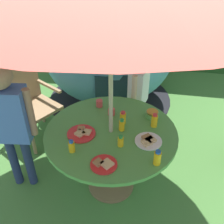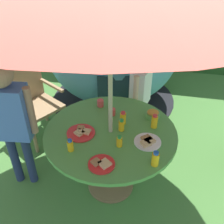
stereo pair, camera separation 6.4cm
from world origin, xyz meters
name	(u,v)px [view 1 (the left image)]	position (x,y,z in m)	size (l,w,h in m)	color
ground_plane	(111,185)	(0.00, 0.00, -0.01)	(10.00, 10.00, 0.02)	#477A38
hedge_backdrop	(142,3)	(0.00, 3.21, 1.09)	(9.00, 0.70, 2.18)	#285623
garden_table	(111,143)	(0.00, 0.00, 0.58)	(1.18, 1.18, 0.72)	brown
wooden_chair	(29,100)	(-1.11, 0.66, 0.51)	(0.66, 0.67, 0.91)	tan
dome_tent	(110,51)	(-0.32, 1.69, 0.77)	(2.33, 2.33, 1.56)	teal
child_in_white_shirt	(139,87)	(0.17, 0.80, 0.74)	(0.22, 0.39, 1.15)	brown
child_in_blue_shirt	(8,115)	(-0.88, -0.11, 0.87)	(0.46, 0.24, 1.36)	navy
snack_bowl	(152,113)	(0.35, 0.29, 0.75)	(0.13, 0.13, 0.07)	#66B259
plate_center_back	(148,141)	(0.34, -0.08, 0.73)	(0.23, 0.23, 0.03)	white
plate_mid_right	(82,133)	(-0.25, -0.08, 0.73)	(0.25, 0.25, 0.03)	red
plate_near_left	(104,164)	(0.02, -0.41, 0.73)	(0.21, 0.21, 0.03)	red
juice_bottle_near_right	(72,146)	(-0.26, -0.30, 0.77)	(0.05, 0.05, 0.11)	yellow
juice_bottle_far_left	(154,121)	(0.37, 0.14, 0.78)	(0.06, 0.06, 0.13)	yellow
juice_bottle_far_right	(122,125)	(0.09, 0.04, 0.77)	(0.05, 0.05, 0.12)	yellow
juice_bottle_center_front	(121,141)	(0.11, -0.17, 0.76)	(0.05, 0.05, 0.10)	yellow
juice_bottle_mid_left	(157,158)	(0.41, -0.32, 0.78)	(0.06, 0.06, 0.13)	yellow
juice_bottle_front_edge	(123,118)	(0.09, 0.14, 0.78)	(0.06, 0.06, 0.13)	yellow
cup_near	(111,112)	(-0.04, 0.25, 0.75)	(0.07, 0.07, 0.07)	#E04C47
cup_far	(99,103)	(-0.18, 0.37, 0.75)	(0.07, 0.07, 0.07)	#E04C47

